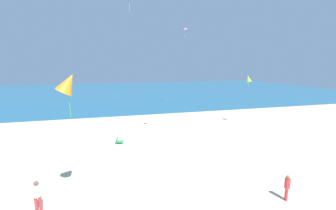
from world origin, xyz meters
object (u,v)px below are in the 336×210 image
(person_2, at_px, (287,186))
(kite_orange, at_px, (68,83))
(kite_lime, at_px, (248,79))
(kite_blue, at_px, (129,0))
(person_3, at_px, (37,194))
(beach_chair_far_left, at_px, (119,141))
(kite_pink, at_px, (185,29))

(person_2, relative_size, kite_orange, 0.66)
(person_2, height_order, kite_lime, kite_lime)
(kite_lime, height_order, kite_orange, kite_orange)
(kite_blue, bearing_deg, person_2, -73.13)
(kite_lime, bearing_deg, kite_orange, -146.71)
(person_3, bearing_deg, kite_lime, 105.01)
(kite_blue, distance_m, kite_orange, 19.78)
(beach_chair_far_left, xyz_separation_m, kite_pink, (11.82, 15.99, 12.64))
(beach_chair_far_left, xyz_separation_m, person_2, (8.06, -10.94, 0.55))
(person_3, distance_m, kite_pink, 31.67)
(beach_chair_far_left, xyz_separation_m, person_3, (-4.16, -8.59, 0.65))
(kite_lime, xyz_separation_m, kite_pink, (-2.90, 13.57, 7.40))
(person_3, distance_m, kite_blue, 22.78)
(kite_blue, height_order, kite_pink, kite_blue)
(person_3, bearing_deg, kite_pink, 131.75)
(kite_pink, bearing_deg, kite_lime, -77.92)
(person_3, height_order, kite_blue, kite_blue)
(kite_blue, relative_size, kite_pink, 1.07)
(kite_blue, xyz_separation_m, kite_pink, (9.66, 7.47, -1.66))
(person_3, xyz_separation_m, kite_orange, (1.78, -0.23, 5.26))
(kite_blue, bearing_deg, beach_chair_far_left, -104.24)
(person_2, height_order, kite_pink, kite_pink)
(kite_lime, distance_m, kite_orange, 20.47)
(kite_lime, bearing_deg, kite_pink, 102.08)
(person_2, relative_size, kite_blue, 0.86)
(beach_chair_far_left, relative_size, person_3, 0.45)
(person_2, xyz_separation_m, kite_blue, (-5.90, 19.46, 13.75))
(kite_lime, height_order, kite_pink, kite_pink)
(person_2, height_order, kite_blue, kite_blue)
(beach_chair_far_left, distance_m, kite_lime, 15.82)
(beach_chair_far_left, bearing_deg, person_2, -51.55)
(kite_lime, bearing_deg, person_3, -149.78)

